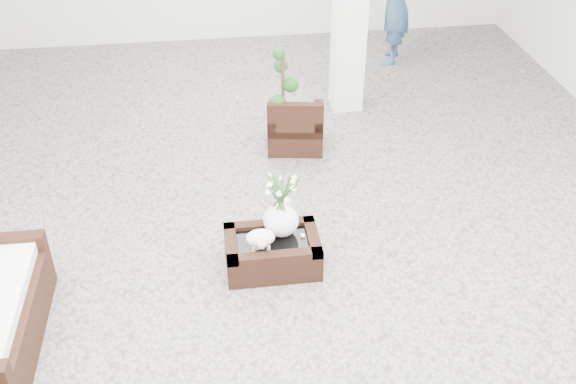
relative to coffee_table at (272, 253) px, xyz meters
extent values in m
plane|color=gray|center=(0.20, 0.45, -0.16)|extent=(11.00, 11.00, 0.00)
cube|color=#351A0F|center=(0.00, 0.00, 0.00)|extent=(0.90, 0.60, 0.31)
ellipsoid|color=white|center=(-0.12, -0.10, 0.26)|extent=(0.28, 0.23, 0.21)
cylinder|color=white|center=(0.30, 0.02, 0.17)|extent=(0.04, 0.04, 0.03)
cube|color=#351A0F|center=(0.56, 2.27, 0.20)|extent=(0.76, 0.74, 0.72)
imported|color=#314B6D|center=(2.43, 4.66, 0.80)|extent=(0.67, 0.81, 1.91)
camera|label=1|loc=(-0.54, -5.05, 4.22)|focal=42.35mm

